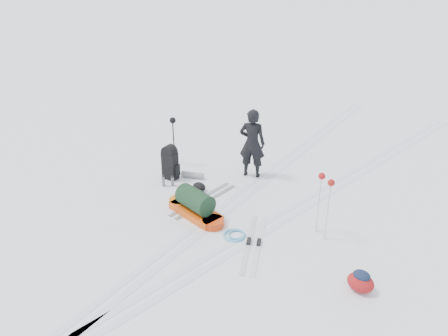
{
  "coord_description": "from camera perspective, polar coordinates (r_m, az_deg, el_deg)",
  "views": [
    {
      "loc": [
        5.07,
        -6.52,
        5.12
      ],
      "look_at": [
        -0.11,
        0.11,
        0.95
      ],
      "focal_mm": 35.0,
      "sensor_mm": 36.0,
      "label": 1
    }
  ],
  "objects": [
    {
      "name": "ground",
      "position": [
        9.71,
        0.09,
        -5.44
      ],
      "size": [
        200.0,
        200.0,
        0.0
      ],
      "primitive_type": "plane",
      "color": "white",
      "rests_on": "ground"
    },
    {
      "name": "ski_tracks",
      "position": [
        10.03,
        5.94,
        -4.45
      ],
      "size": [
        3.38,
        17.97,
        0.01
      ],
      "color": "silver",
      "rests_on": "ground"
    },
    {
      "name": "skier",
      "position": [
        10.8,
        3.69,
        3.23
      ],
      "size": [
        0.76,
        0.64,
        1.77
      ],
      "primitive_type": "imported",
      "rotation": [
        0.0,
        0.0,
        3.54
      ],
      "color": "black",
      "rests_on": "ground"
    },
    {
      "name": "pulk_sled",
      "position": [
        9.42,
        -3.76,
        -4.94
      ],
      "size": [
        1.66,
        0.72,
        0.62
      ],
      "rotation": [
        0.0,
        0.0,
        -0.16
      ],
      "color": "#DB4B0C",
      "rests_on": "ground"
    },
    {
      "name": "expedition_rucksack",
      "position": [
        10.9,
        -6.69,
        0.61
      ],
      "size": [
        0.89,
        0.69,
        0.9
      ],
      "rotation": [
        0.0,
        0.0,
        0.13
      ],
      "color": "black",
      "rests_on": "ground"
    },
    {
      "name": "ski_poles_black",
      "position": [
        11.37,
        -6.68,
        5.44
      ],
      "size": [
        0.18,
        0.17,
        1.34
      ],
      "rotation": [
        0.0,
        0.0,
        0.31
      ],
      "color": "black",
      "rests_on": "ground"
    },
    {
      "name": "ski_poles_silver",
      "position": [
        8.53,
        13.13,
        -2.35
      ],
      "size": [
        0.4,
        0.27,
        1.34
      ],
      "rotation": [
        0.0,
        0.0,
        -0.32
      ],
      "color": "#BBBEC2",
      "rests_on": "ground"
    },
    {
      "name": "touring_skis_grey",
      "position": [
        10.05,
        -2.7,
        -4.18
      ],
      "size": [
        0.37,
        1.95,
        0.07
      ],
      "rotation": [
        0.0,
        0.0,
        1.53
      ],
      "color": "gray",
      "rests_on": "ground"
    },
    {
      "name": "touring_skis_white",
      "position": [
        8.68,
        3.91,
        -9.72
      ],
      "size": [
        1.17,
        1.9,
        0.07
      ],
      "rotation": [
        0.0,
        0.0,
        -1.1
      ],
      "color": "silver",
      "rests_on": "ground"
    },
    {
      "name": "rope_coil",
      "position": [
        8.86,
        1.45,
        -8.72
      ],
      "size": [
        0.57,
        0.57,
        0.06
      ],
      "rotation": [
        0.0,
        0.0,
        -0.29
      ],
      "color": "#59AADA",
      "rests_on": "ground"
    },
    {
      "name": "small_daypack",
      "position": [
        7.86,
        17.43,
        -13.92
      ],
      "size": [
        0.53,
        0.45,
        0.39
      ],
      "rotation": [
        0.0,
        0.0,
        -0.25
      ],
      "color": "maroon",
      "rests_on": "ground"
    },
    {
      "name": "thermos_pair",
      "position": [
        10.68,
        -7.36,
        -1.68
      ],
      "size": [
        0.26,
        0.22,
        0.29
      ],
      "rotation": [
        0.0,
        0.0,
        -0.12
      ],
      "color": "slate",
      "rests_on": "ground"
    },
    {
      "name": "stuff_sack",
      "position": [
        10.41,
        -3.26,
        -2.47
      ],
      "size": [
        0.41,
        0.37,
        0.21
      ],
      "rotation": [
        0.0,
        0.0,
        0.43
      ],
      "color": "black",
      "rests_on": "ground"
    }
  ]
}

